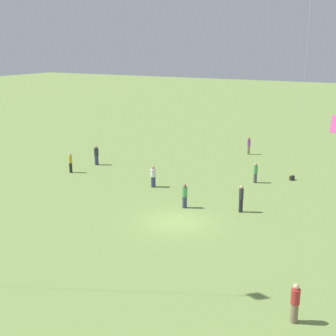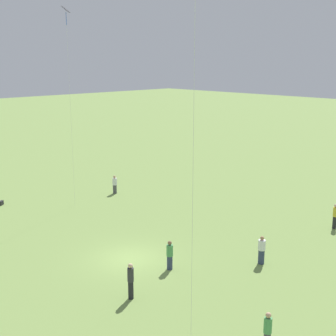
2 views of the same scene
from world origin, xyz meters
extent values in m
plane|color=#7A994C|center=(0.00, 0.00, 0.00)|extent=(240.00, 240.00, 0.00)
cylinder|color=#232328|center=(-6.20, -13.95, 0.45)|extent=(0.33, 0.33, 0.90)
cylinder|color=gold|center=(-6.20, -13.95, 1.24)|extent=(0.38, 0.38, 0.69)
sphere|color=beige|center=(-6.20, -13.95, 1.71)|extent=(0.24, 0.24, 0.24)
cylinder|color=#333D5B|center=(-2.75, -0.74, 0.42)|extent=(0.43, 0.43, 0.83)
cylinder|color=#4C9956|center=(-2.75, -0.74, 1.17)|extent=(0.51, 0.51, 0.68)
sphere|color=brown|center=(-2.75, -0.74, 1.63)|extent=(0.24, 0.24, 0.24)
cylinder|color=#333D5B|center=(-5.99, -5.20, 0.43)|extent=(0.46, 0.46, 0.87)
cylinder|color=white|center=(-5.99, -5.20, 1.18)|extent=(0.54, 0.54, 0.62)
sphere|color=#A87A56|center=(-5.99, -5.20, 1.61)|extent=(0.24, 0.24, 0.24)
cylinder|color=#232328|center=(-3.82, 3.07, 0.47)|extent=(0.28, 0.28, 0.95)
cylinder|color=#333338|center=(-3.82, 3.07, 1.32)|extent=(0.33, 0.33, 0.73)
sphere|color=beige|center=(-3.82, 3.07, 1.80)|extent=(0.24, 0.24, 0.24)
cylinder|color=#4C9956|center=(-11.09, 1.70, 1.12)|extent=(0.49, 0.49, 0.69)
sphere|color=tan|center=(-11.09, 1.70, 1.58)|extent=(0.24, 0.24, 0.24)
cylinder|color=#4C4C51|center=(11.96, -8.13, 0.40)|extent=(0.44, 0.44, 0.80)
cylinder|color=white|center=(11.96, -8.13, 1.11)|extent=(0.52, 0.52, 0.64)
sphere|color=tan|center=(11.96, -8.13, 1.55)|extent=(0.24, 0.24, 0.24)
cylinder|color=silver|center=(-10.14, 5.37, 10.94)|extent=(0.01, 0.01, 21.87)
cube|color=black|center=(11.50, -3.58, 15.58)|extent=(0.84, 0.85, 0.45)
cylinder|color=blue|center=(11.50, -3.58, 14.91)|extent=(0.04, 0.04, 0.95)
cylinder|color=silver|center=(11.50, -3.58, 7.79)|extent=(0.01, 0.01, 15.58)
cube|color=#262628|center=(15.82, 0.83, 0.18)|extent=(0.44, 0.49, 0.36)
camera|label=1|loc=(25.38, 13.21, 11.31)|focal=50.00mm
camera|label=2|loc=(-20.71, 16.80, 11.91)|focal=50.00mm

